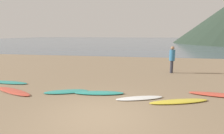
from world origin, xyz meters
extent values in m
cube|color=#8C7559|center=(0.00, 10.00, -0.10)|extent=(120.00, 120.00, 0.20)
cube|color=slate|center=(0.00, 65.79, 0.00)|extent=(140.00, 100.00, 0.01)
ellipsoid|color=teal|center=(-5.83, 3.21, 0.04)|extent=(2.39, 0.66, 0.08)
ellipsoid|color=#D84C38|center=(-4.45, 1.83, 0.04)|extent=(2.39, 1.42, 0.08)
ellipsoid|color=teal|center=(-2.09, 2.21, 0.04)|extent=(2.01, 1.26, 0.08)
ellipsoid|color=teal|center=(-0.59, 2.28, 0.05)|extent=(2.23, 0.86, 0.09)
ellipsoid|color=white|center=(1.17, 1.93, 0.04)|extent=(2.00, 1.14, 0.07)
ellipsoid|color=yellow|center=(2.67, 1.81, 0.04)|extent=(2.40, 1.27, 0.08)
ellipsoid|color=#D84C38|center=(4.53, 2.91, 0.05)|extent=(2.59, 0.91, 0.09)
cylinder|color=#2D2D38|center=(3.05, 7.53, 0.41)|extent=(0.20, 0.20, 0.82)
cylinder|color=teal|center=(3.05, 7.53, 1.18)|extent=(0.36, 0.36, 0.72)
sphere|color=#936B4C|center=(3.05, 7.53, 1.65)|extent=(0.23, 0.23, 0.23)
camera|label=1|loc=(1.41, -5.54, 2.61)|focal=30.84mm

